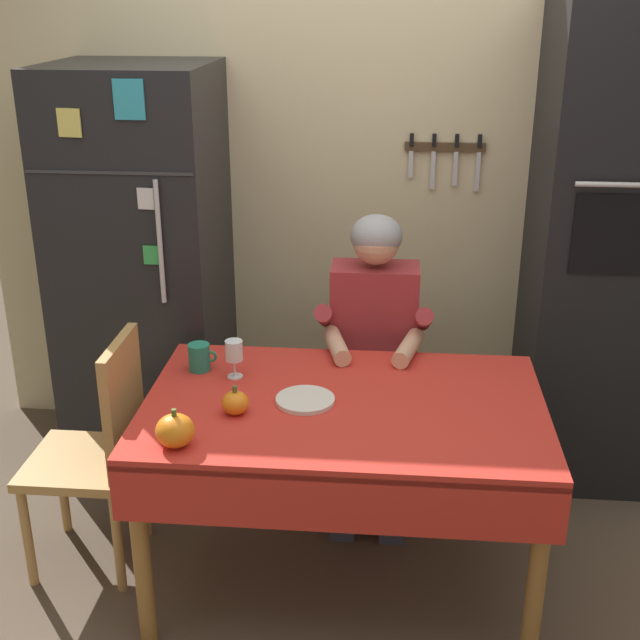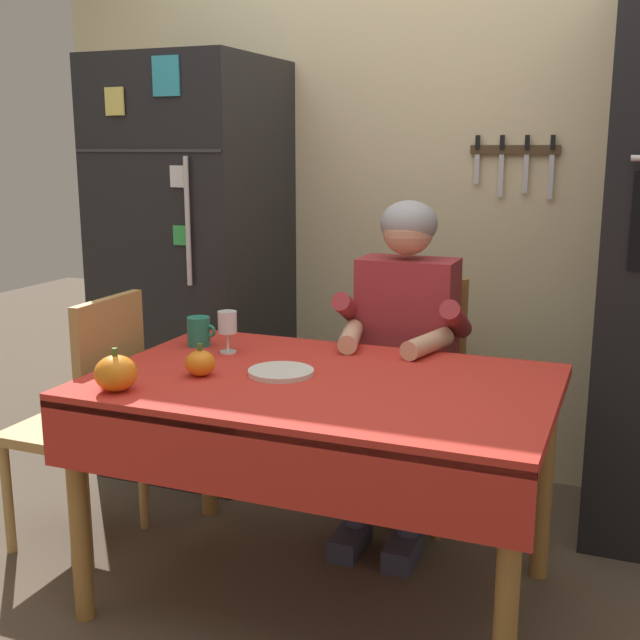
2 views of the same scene
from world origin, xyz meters
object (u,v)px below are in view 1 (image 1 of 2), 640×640
Objects in this scene: refrigerator at (144,272)px; wine_glass at (234,352)px; dining_table at (343,426)px; wall_oven at (605,249)px; chair_left_side at (101,445)px; coffee_mug at (200,357)px; seated_person at (373,339)px; pumpkin_large at (175,431)px; serving_tray at (305,400)px; chair_behind_person at (373,369)px; pumpkin_medium at (235,403)px.

refrigerator is 12.28× the size of wine_glass.
wall_oven is at bearing 41.31° from dining_table.
wall_oven is at bearing 26.67° from wine_glass.
chair_left_side reaches higher than coffee_mug.
coffee_mug is at bearing 156.91° from dining_table.
pumpkin_large is at bearing -122.78° from seated_person.
wine_glass is at bearing -19.89° from coffee_mug.
seated_person reaches higher than pumpkin_large.
seated_person reaches higher than dining_table.
wall_oven is 10.18× the size of serving_tray.
chair_left_side is at bearing -142.68° from chair_behind_person.
wall_oven is 2.21m from chair_left_side.
pumpkin_large is (-0.51, -0.32, 0.14)m from dining_table.
pumpkin_medium reaches higher than serving_tray.
wine_glass is 1.14× the size of pumpkin_large.
wine_glass is (-0.42, 0.19, 0.19)m from dining_table.
wine_glass is (0.49, 0.15, 0.33)m from chair_left_side.
serving_tray is at bearing -105.73° from chair_behind_person.
seated_person is at bearing 57.22° from pumpkin_large.
dining_table is at bearing -24.15° from wine_glass.
serving_tray is (-1.19, -0.91, -0.30)m from wall_oven.
wall_oven is 2.01m from pumpkin_large.
serving_tray is at bearing -110.38° from seated_person.
wine_glass is (-1.47, -0.74, -0.21)m from wall_oven.
serving_tray is at bearing -31.96° from wine_glass.
chair_left_side is at bearing -150.29° from seated_person.
dining_table is 0.39m from pumpkin_medium.
coffee_mug is (-0.56, 0.24, 0.14)m from dining_table.
coffee_mug is 0.53× the size of serving_tray.
pumpkin_large is at bearing -42.71° from chair_left_side.
pumpkin_medium is (0.15, 0.23, -0.01)m from pumpkin_large.
chair_left_side is 0.80m from serving_tray.
chair_left_side reaches higher than dining_table.
seated_person is 9.71× the size of pumpkin_large.
chair_left_side is at bearing 177.37° from dining_table.
pumpkin_medium is (0.54, -0.13, 0.27)m from chair_left_side.
refrigerator is at bearing 164.89° from seated_person.
coffee_mug is at bearing 95.02° from pumpkin_large.
pumpkin_large is (-0.09, -0.51, -0.05)m from wine_glass.
refrigerator reaches higher than pumpkin_medium.
dining_table is 0.62m from pumpkin_large.
pumpkin_large reaches higher than pumpkin_medium.
wine_glass reaches higher than serving_tray.
refrigerator is 0.93m from chair_left_side.
chair_behind_person is 8.52× the size of coffee_mug.
pumpkin_medium is at bearing -155.21° from serving_tray.
wall_oven reaches higher than pumpkin_large.
dining_table is 1.51× the size of chair_left_side.
chair_behind_person is 0.85m from serving_tray.
coffee_mug is at bearing 120.78° from pumpkin_medium.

